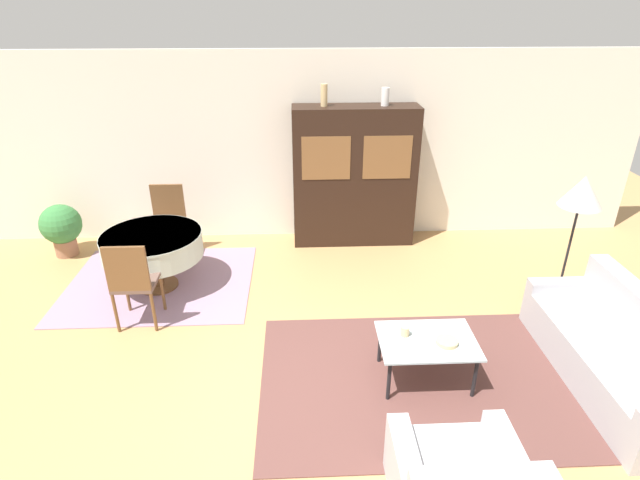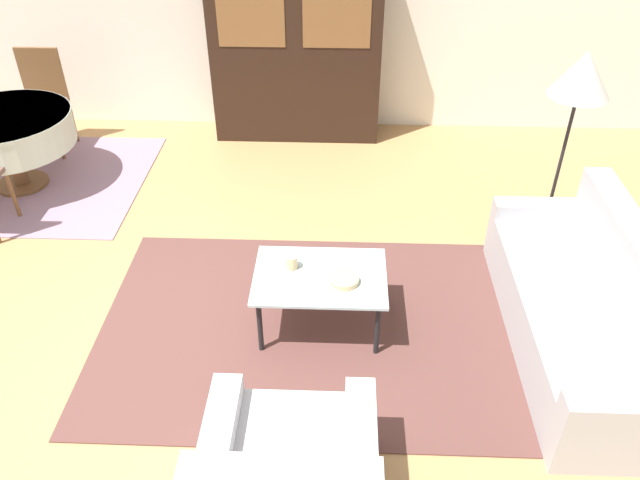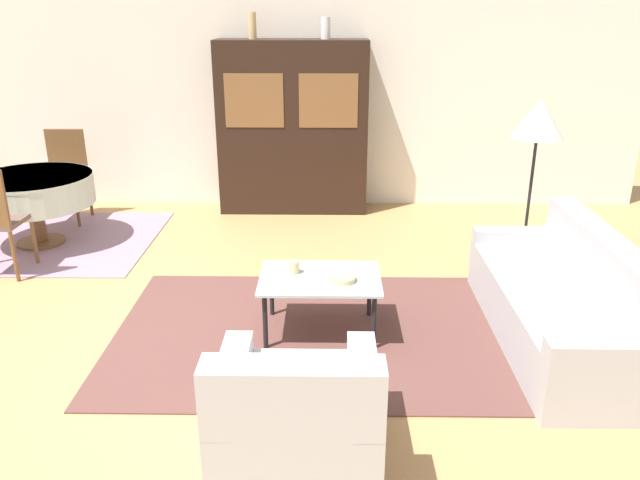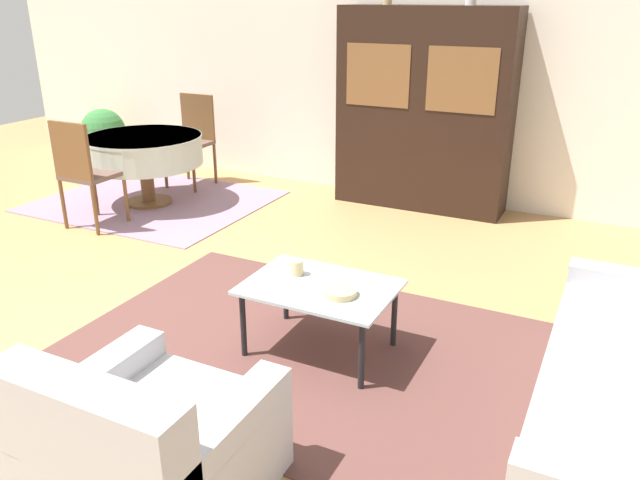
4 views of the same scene
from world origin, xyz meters
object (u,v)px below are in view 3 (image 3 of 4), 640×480
at_px(dining_chair_far, 65,170).
at_px(display_cabinet, 293,128).
at_px(bowl, 342,278).
at_px(vase_tall, 252,25).
at_px(coffee_table, 320,283).
at_px(floor_lamp, 538,124).
at_px(armchair, 297,416).
at_px(cup, 294,267).
at_px(couch, 565,305).
at_px(vase_short, 326,28).
at_px(dining_table, 33,190).

bearing_deg(dining_chair_far, display_cabinet, -170.80).
bearing_deg(bowl, vase_tall, 107.02).
bearing_deg(display_cabinet, coffee_table, -83.23).
distance_m(coffee_table, floor_lamp, 2.44).
distance_m(dining_chair_far, bowl, 4.14).
xyz_separation_m(armchair, cup, (-0.09, 1.52, 0.21)).
distance_m(display_cabinet, bowl, 3.23).
height_order(floor_lamp, vase_tall, vase_tall).
bearing_deg(couch, vase_short, 29.14).
xyz_separation_m(display_cabinet, floor_lamp, (2.25, -1.87, 0.39)).
xyz_separation_m(coffee_table, bowl, (0.16, -0.06, 0.07)).
xyz_separation_m(coffee_table, floor_lamp, (1.88, 1.21, 0.98)).
relative_size(couch, vase_short, 8.83).
bearing_deg(cup, floor_lamp, 28.54).
distance_m(coffee_table, vase_short, 3.52).
bearing_deg(floor_lamp, vase_short, 134.84).
relative_size(coffee_table, cup, 9.32).
height_order(armchair, vase_tall, vase_tall).
xyz_separation_m(dining_chair_far, bowl, (3.12, -2.72, -0.12)).
bearing_deg(floor_lamp, bowl, -143.51).
relative_size(couch, floor_lamp, 1.30).
bearing_deg(dining_table, display_cabinet, 25.70).
distance_m(armchair, dining_chair_far, 5.01).
bearing_deg(couch, floor_lamp, -3.57).
relative_size(couch, display_cabinet, 1.05).
bearing_deg(coffee_table, display_cabinet, 96.77).
relative_size(armchair, coffee_table, 0.98).
relative_size(couch, coffee_table, 2.32).
relative_size(display_cabinet, floor_lamp, 1.24).
height_order(armchair, bowl, armchair).
bearing_deg(floor_lamp, dining_chair_far, 163.28).
height_order(armchair, cup, armchair).
xyz_separation_m(couch, cup, (-2.00, 0.19, 0.21)).
distance_m(couch, dining_table, 5.15).
bearing_deg(dining_chair_far, coffee_table, 138.03).
bearing_deg(vase_short, display_cabinet, -179.86).
xyz_separation_m(display_cabinet, vase_tall, (-0.43, 0.00, 1.14)).
bearing_deg(vase_short, dining_table, -157.24).
distance_m(dining_chair_far, vase_tall, 2.69).
bearing_deg(vase_tall, dining_chair_far, -168.97).
height_order(couch, display_cabinet, display_cabinet).
xyz_separation_m(coffee_table, vase_short, (0.02, 3.08, 1.70)).
bearing_deg(dining_table, floor_lamp, -7.37).
xyz_separation_m(dining_chair_far, vase_tall, (2.16, 0.42, 1.55)).
relative_size(display_cabinet, cup, 20.65).
xyz_separation_m(armchair, dining_table, (-2.85, 3.28, 0.29)).
distance_m(armchair, bowl, 1.42).
relative_size(armchair, dining_chair_far, 0.86).
relative_size(vase_tall, vase_short, 1.22).
xyz_separation_m(couch, vase_short, (-1.78, 3.19, 1.82)).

